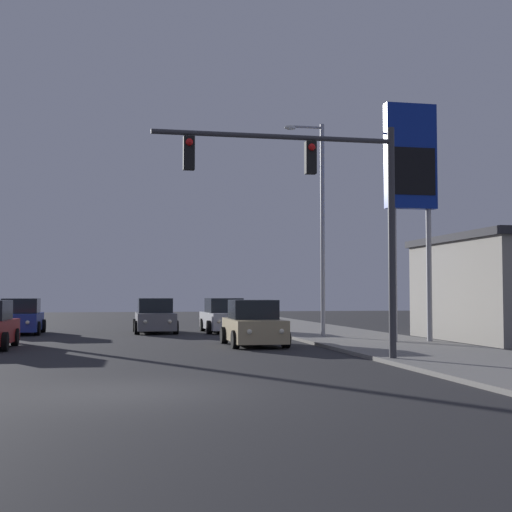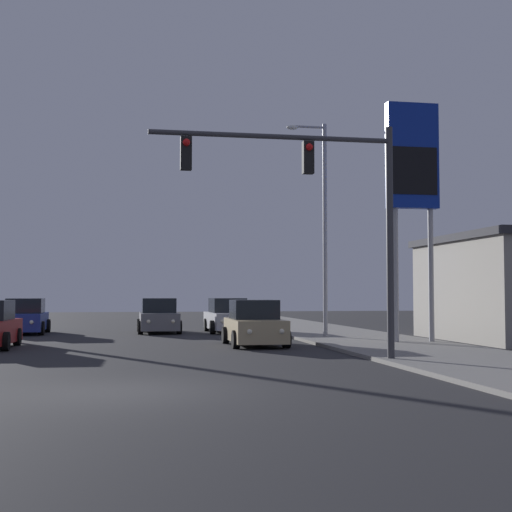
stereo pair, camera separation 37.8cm
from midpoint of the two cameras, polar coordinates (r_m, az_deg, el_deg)
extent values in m
plane|color=#28282B|center=(14.39, -10.08, -10.65)|extent=(120.00, 120.00, 0.00)
cube|color=gray|center=(26.14, 11.30, -7.03)|extent=(5.00, 60.00, 0.12)
cube|color=#B7B7BC|center=(35.21, -1.97, -5.18)|extent=(1.95, 4.26, 0.80)
cube|color=black|center=(35.33, -2.00, -3.96)|extent=(1.67, 2.06, 0.70)
cylinder|color=black|center=(33.81, -3.17, -5.71)|extent=(0.24, 0.64, 0.64)
cylinder|color=black|center=(34.08, -0.15, -5.70)|extent=(0.24, 0.64, 0.64)
cylinder|color=black|center=(36.39, -3.68, -5.52)|extent=(0.24, 0.64, 0.64)
cylinder|color=black|center=(36.64, -0.87, -5.51)|extent=(0.24, 0.64, 0.64)
sphere|color=#F2EACC|center=(33.03, -2.40, -5.24)|extent=(0.18, 0.18, 0.18)
sphere|color=#F2EACC|center=(33.20, -0.48, -5.23)|extent=(0.18, 0.18, 0.18)
cylinder|color=black|center=(25.22, -19.00, -6.49)|extent=(0.24, 0.64, 0.64)
cylinder|color=black|center=(27.79, -18.19, -6.16)|extent=(0.24, 0.64, 0.64)
cube|color=navy|center=(35.54, -17.70, -5.02)|extent=(1.87, 4.23, 0.80)
cube|color=black|center=(35.67, -17.65, -3.81)|extent=(1.63, 2.03, 0.70)
cylinder|color=black|center=(34.39, -19.48, -5.50)|extent=(0.24, 0.64, 0.64)
cylinder|color=black|center=(34.15, -16.48, -5.57)|extent=(0.24, 0.64, 0.64)
cylinder|color=black|center=(36.96, -18.84, -5.32)|extent=(0.24, 0.64, 0.64)
cylinder|color=black|center=(36.74, -16.05, -5.38)|extent=(0.24, 0.64, 0.64)
sphere|color=#F2EACC|center=(33.52, -19.12, -5.05)|extent=(0.18, 0.18, 0.18)
sphere|color=#F2EACC|center=(33.37, -17.21, -5.09)|extent=(0.18, 0.18, 0.18)
cube|color=tan|center=(26.30, 0.30, -5.93)|extent=(1.88, 4.23, 0.80)
cube|color=black|center=(26.42, 0.24, -4.29)|extent=(1.64, 2.03, 0.70)
cylinder|color=black|center=(24.88, -1.19, -6.70)|extent=(0.24, 0.64, 0.64)
cylinder|color=black|center=(25.23, 2.87, -6.64)|extent=(0.24, 0.64, 0.64)
cylinder|color=black|center=(27.45, -2.06, -6.35)|extent=(0.24, 0.64, 0.64)
cylinder|color=black|center=(27.76, 1.64, -6.31)|extent=(0.24, 0.64, 0.64)
sphere|color=#F2EACC|center=(24.11, -0.08, -6.08)|extent=(0.18, 0.18, 0.18)
sphere|color=#F2EACC|center=(24.33, 2.53, -6.05)|extent=(0.18, 0.18, 0.18)
cube|color=slate|center=(35.13, -7.48, -5.16)|extent=(1.81, 4.20, 0.80)
cube|color=black|center=(35.25, -7.49, -3.94)|extent=(1.60, 2.00, 0.70)
cylinder|color=black|center=(33.80, -8.91, -5.68)|extent=(0.24, 0.64, 0.64)
cylinder|color=black|center=(33.90, -5.85, -5.69)|extent=(0.24, 0.64, 0.64)
cylinder|color=black|center=(36.40, -9.01, -5.49)|extent=(0.24, 0.64, 0.64)
cylinder|color=black|center=(36.49, -6.17, -5.50)|extent=(0.24, 0.64, 0.64)
sphere|color=#F2EACC|center=(32.98, -8.27, -5.22)|extent=(0.18, 0.18, 0.18)
sphere|color=#F2EACC|center=(33.04, -6.33, -5.22)|extent=(0.18, 0.18, 0.18)
cylinder|color=#38383D|center=(20.35, 11.19, 1.13)|extent=(0.20, 0.20, 6.50)
cylinder|color=#38383D|center=(19.79, 1.86, 9.53)|extent=(6.74, 0.14, 0.14)
cube|color=black|center=(19.91, 4.73, 7.85)|extent=(0.30, 0.24, 0.90)
sphere|color=red|center=(19.83, 4.84, 8.69)|extent=(0.20, 0.20, 0.20)
cube|color=black|center=(19.33, -5.06, 8.18)|extent=(0.30, 0.24, 0.90)
sphere|color=red|center=(19.25, -5.02, 9.05)|extent=(0.20, 0.20, 0.20)
cylinder|color=#99999E|center=(30.24, 5.90, 2.13)|extent=(0.18, 0.18, 9.00)
cylinder|color=#99999E|center=(30.75, 4.58, 10.26)|extent=(1.40, 0.10, 0.10)
ellipsoid|color=silver|center=(30.57, 3.29, 10.23)|extent=(0.50, 0.24, 0.20)
cylinder|color=#99999E|center=(27.11, 11.51, -1.47)|extent=(0.20, 0.20, 5.00)
cylinder|color=#99999E|center=(27.66, 14.21, -1.47)|extent=(0.20, 0.20, 5.00)
cube|color=navy|center=(27.86, 12.77, 7.82)|extent=(2.00, 0.40, 4.00)
cube|color=black|center=(27.56, 12.95, 6.68)|extent=(1.80, 0.03, 1.80)
camera|label=1|loc=(0.19, -89.55, -0.02)|focal=50.00mm
camera|label=2|loc=(0.19, 90.45, 0.02)|focal=50.00mm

